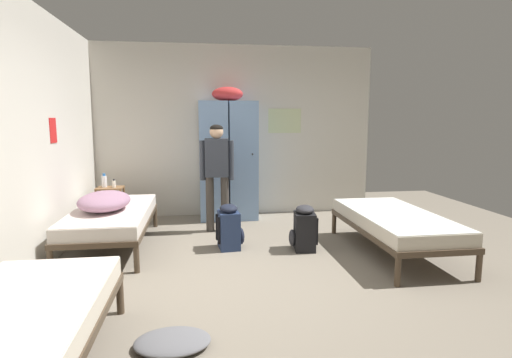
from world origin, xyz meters
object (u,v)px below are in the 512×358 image
object	(u,v)px
bedding_heap	(104,201)
backpack_navy	(230,228)
person_traveler	(217,168)
lotion_bottle	(114,184)
shelf_unit	(111,202)
locker_bank	(228,158)
bed_left_rear	(112,217)
bed_left_front	(11,331)
water_bottle	(104,181)
bed_right	(395,222)
clothes_pile_grey	(173,342)
backpack_black	(304,229)

from	to	relation	value
bedding_heap	backpack_navy	world-z (taller)	bedding_heap
person_traveler	lotion_bottle	world-z (taller)	person_traveler
shelf_unit	locker_bank	bearing A→B (deg)	5.08
bed_left_rear	person_traveler	world-z (taller)	person_traveler
bed_left_rear	bed_left_front	bearing A→B (deg)	-90.00
bed_left_front	water_bottle	xyz separation A→B (m)	(-0.33, 3.91, 0.28)
lotion_bottle	water_bottle	bearing A→B (deg)	158.20
water_bottle	lotion_bottle	bearing A→B (deg)	-21.80
bed_right	person_traveler	xyz separation A→B (m)	(-2.02, 1.27, 0.53)
person_traveler	backpack_navy	world-z (taller)	person_traveler
person_traveler	bed_right	bearing A→B (deg)	-32.24
bed_left_rear	bedding_heap	distance (m)	0.24
bed_left_rear	person_traveler	distance (m)	1.54
bed_left_rear	backpack_navy	xyz separation A→B (m)	(1.43, -0.24, -0.12)
clothes_pile_grey	backpack_navy	bearing A→B (deg)	75.34
person_traveler	backpack_black	size ratio (longest dim) A/B	2.73
locker_bank	shelf_unit	distance (m)	1.90
locker_bank	water_bottle	xyz separation A→B (m)	(-1.86, -0.14, -0.31)
backpack_black	clothes_pile_grey	distance (m)	2.45
bed_right	bed_left_front	world-z (taller)	same
person_traveler	backpack_navy	distance (m)	1.05
person_traveler	clothes_pile_grey	world-z (taller)	person_traveler
bed_left_rear	bed_right	distance (m)	3.42
locker_bank	backpack_navy	bearing A→B (deg)	-93.70
lotion_bottle	locker_bank	bearing A→B (deg)	6.61
water_bottle	bed_left_front	bearing A→B (deg)	-85.17
water_bottle	lotion_bottle	size ratio (longest dim) A/B	1.60
clothes_pile_grey	locker_bank	bearing A→B (deg)	79.86
bed_right	water_bottle	world-z (taller)	water_bottle
backpack_navy	shelf_unit	bearing A→B (deg)	140.39
locker_bank	bed_left_rear	distance (m)	2.10
bedding_heap	clothes_pile_grey	bearing A→B (deg)	-68.05
person_traveler	bed_left_rear	bearing A→B (deg)	-156.70
water_bottle	backpack_navy	distance (m)	2.30
water_bottle	person_traveler	bearing A→B (deg)	-19.92
locker_bank	bed_left_front	size ratio (longest dim) A/B	1.09
person_traveler	backpack_navy	bearing A→B (deg)	-82.37
shelf_unit	clothes_pile_grey	xyz separation A→B (m)	(1.12, -3.54, -0.30)
person_traveler	water_bottle	xyz separation A→B (m)	(-1.65, 0.60, -0.25)
bedding_heap	backpack_black	distance (m)	2.43
bed_left_front	backpack_black	distance (m)	3.28
locker_bank	backpack_navy	world-z (taller)	locker_bank
bed_right	lotion_bottle	bearing A→B (deg)	152.78
bed_left_rear	backpack_black	distance (m)	2.36
bed_left_rear	bed_left_front	size ratio (longest dim) A/B	1.00
bed_left_front	water_bottle	distance (m)	3.93
backpack_black	locker_bank	bearing A→B (deg)	114.44
lotion_bottle	backpack_black	world-z (taller)	lotion_bottle
lotion_bottle	bedding_heap	bearing A→B (deg)	-84.11
bed_left_rear	water_bottle	xyz separation A→B (m)	(-0.33, 1.17, 0.28)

